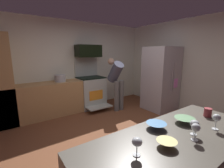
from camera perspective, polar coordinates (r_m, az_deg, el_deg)
ground_plane at (r=3.32m, az=2.82°, el=-19.15°), size 5.20×4.80×0.02m
wall_back at (r=4.93m, az=-14.04°, el=6.68°), size 5.20×0.12×2.60m
wall_right at (r=4.87m, az=27.43°, el=5.69°), size 0.12×4.80×2.60m
lower_cabinet_run at (r=4.49m, az=-22.62°, el=-5.37°), size 2.40×0.60×0.90m
oven_range at (r=4.88m, az=-7.74°, el=-2.52°), size 0.76×0.98×1.54m
microwave at (r=4.82m, az=-8.66°, el=11.85°), size 0.74×0.38×0.36m
refrigerator at (r=4.83m, az=17.43°, el=1.89°), size 0.87×0.81×1.84m
person_cook at (r=4.57m, az=1.59°, el=1.65°), size 0.31×0.63×1.52m
mixing_bowl_large at (r=1.48m, az=19.39°, el=-19.88°), size 0.17×0.17×0.06m
mixing_bowl_small at (r=1.98m, az=25.04°, el=-11.97°), size 0.22×0.22×0.06m
mixing_bowl_prep at (r=1.75m, az=15.91°, el=-14.44°), size 0.21×0.21×0.06m
wine_glass_near at (r=1.28m, az=9.17°, el=-20.40°), size 0.08×0.08×0.15m
wine_glass_mid at (r=1.72m, az=28.01°, el=-12.86°), size 0.08×0.08×0.15m
wine_glass_far at (r=1.62m, az=28.34°, el=-14.06°), size 0.08×0.08×0.16m
wine_glass_extra at (r=1.94m, az=33.97°, el=-10.37°), size 0.08×0.08×0.17m
mug_coffee at (r=2.29m, az=31.68°, el=-8.86°), size 0.09×0.09×0.11m
stock_pot at (r=4.46m, az=-18.49°, el=2.01°), size 0.29×0.29×0.19m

